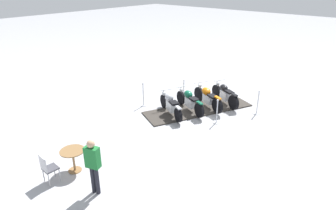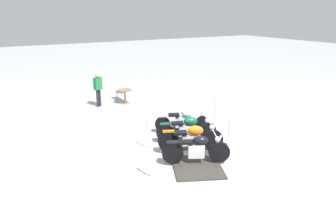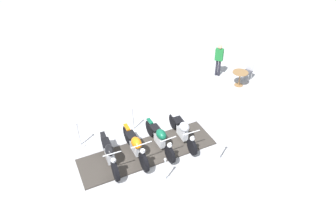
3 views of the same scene
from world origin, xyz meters
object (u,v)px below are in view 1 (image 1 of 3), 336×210
bystander_person (93,162)px  stanchion_left_mid (217,115)px  motorcycle_copper (207,97)px  motorcycle_chrome (170,104)px  motorcycle_forest (189,100)px  stanchion_right_mid (184,92)px  motorcycle_black (225,94)px  cafe_chair_near_table (48,167)px  cafe_table (73,156)px  stanchion_right_rear (143,98)px  stanchion_left_front (257,107)px

bystander_person → stanchion_left_mid: bearing=-21.3°
motorcycle_copper → motorcycle_chrome: size_ratio=1.04×
motorcycle_forest → stanchion_right_mid: size_ratio=2.12×
motorcycle_forest → stanchion_left_mid: 1.61m
motorcycle_forest → stanchion_right_mid: bearing=-20.3°
motorcycle_black → bystander_person: (-7.91, -0.55, 0.51)m
stanchion_right_mid → cafe_chair_near_table: stanchion_right_mid is taller
cafe_table → cafe_chair_near_table: (-0.82, 0.04, -0.02)m
cafe_table → bystander_person: 1.46m
cafe_chair_near_table → motorcycle_chrome: bearing=5.8°
motorcycle_forest → stanchion_right_mid: 1.53m
stanchion_right_rear → cafe_chair_near_table: stanchion_right_rear is taller
stanchion_left_front → motorcycle_copper: bearing=113.5°
cafe_table → cafe_chair_near_table: bearing=177.4°
motorcycle_black → stanchion_right_rear: bearing=70.6°
motorcycle_chrome → stanchion_left_mid: bearing=-134.5°
motorcycle_chrome → cafe_chair_near_table: motorcycle_chrome is taller
stanchion_right_rear → stanchion_right_mid: (1.96, -0.88, -0.09)m
stanchion_left_mid → bystander_person: size_ratio=0.62×
motorcycle_forest → stanchion_left_front: bearing=-122.1°
stanchion_right_rear → stanchion_right_mid: size_ratio=1.15×
motorcycle_copper → cafe_chair_near_table: bearing=110.1°
cafe_chair_near_table → motorcycle_forest: bearing=2.2°
motorcycle_forest → cafe_table: motorcycle_forest is taller
motorcycle_forest → stanchion_right_mid: stanchion_right_mid is taller
motorcycle_black → stanchion_right_rear: 3.87m
motorcycle_black → motorcycle_chrome: 2.86m
stanchion_right_rear → cafe_table: bearing=-158.6°
cafe_chair_near_table → stanchion_left_front: bearing=-13.8°
motorcycle_chrome → stanchion_left_mid: 2.09m
motorcycle_black → stanchion_right_rear: (-2.67, 2.80, -0.10)m
motorcycle_copper → motorcycle_forest: 0.95m
motorcycle_chrome → bystander_person: size_ratio=1.19×
stanchion_right_rear → bystander_person: bystander_person is taller
motorcycle_copper → motorcycle_forest: (-0.87, 0.40, -0.01)m
motorcycle_copper → stanchion_left_front: (0.90, -2.07, -0.21)m
cafe_table → cafe_chair_near_table: cafe_chair_near_table is taller
motorcycle_copper → stanchion_left_front: stanchion_left_front is taller
stanchion_left_front → stanchion_right_mid: bearing=101.7°
motorcycle_black → cafe_table: (-7.71, 0.82, 0.04)m
motorcycle_copper → stanchion_right_rear: 3.00m
motorcycle_copper → stanchion_left_front: 2.27m
motorcycle_black → motorcycle_forest: (-1.73, 0.80, 0.01)m
motorcycle_black → stanchion_left_mid: bearing=139.2°
stanchion_left_front → motorcycle_black: bearing=91.3°
stanchion_left_front → bystander_person: (-7.94, 1.11, 0.70)m
stanchion_right_rear → bystander_person: size_ratio=0.67×
motorcycle_black → motorcycle_copper: bearing=91.8°
cafe_chair_near_table → stanchion_right_rear: bearing=20.9°
motorcycle_copper → stanchion_left_mid: 1.60m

